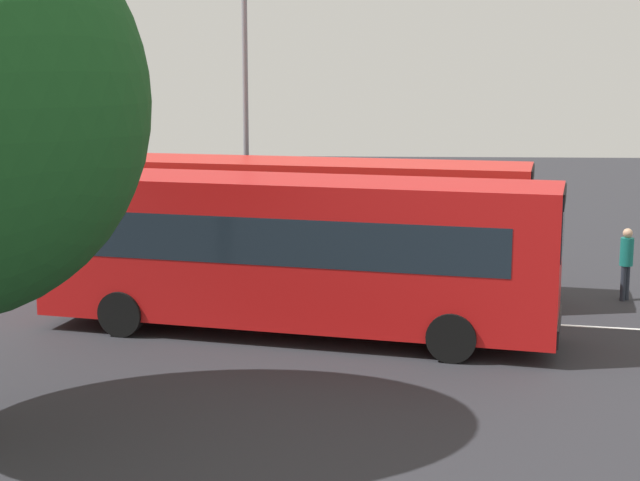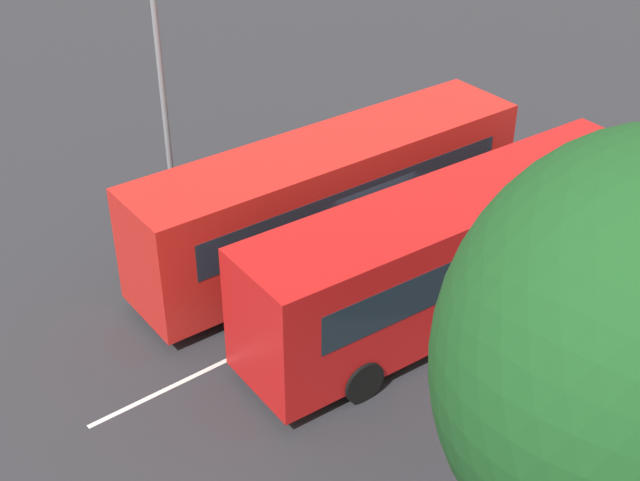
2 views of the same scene
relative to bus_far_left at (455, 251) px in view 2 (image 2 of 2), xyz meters
name	(u,v)px [view 2 (image 2 of 2)]	position (x,y,z in m)	size (l,w,h in m)	color
ground_plane	(394,280)	(0.24, 1.89, -1.83)	(78.72, 78.72, 0.00)	#2B2B30
bus_far_left	(455,251)	(0.00, 0.00, 0.00)	(11.24, 4.65, 3.34)	red
bus_center_left	(331,196)	(0.01, 3.87, 0.00)	(11.24, 4.38, 3.34)	red
pedestrian	(506,132)	(7.82, 3.45, -0.77)	(0.45, 0.45, 1.79)	#232833
street_lamp	(169,71)	(-1.94, 7.61, 2.97)	(1.11, 2.57, 8.37)	gray
depot_tree	(639,354)	(-4.76, -6.11, 3.31)	(6.19, 5.57, 8.40)	#4C3823
lane_stripe_outer_left	(394,280)	(0.24, 1.89, -1.83)	(17.10, 0.12, 0.01)	silver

